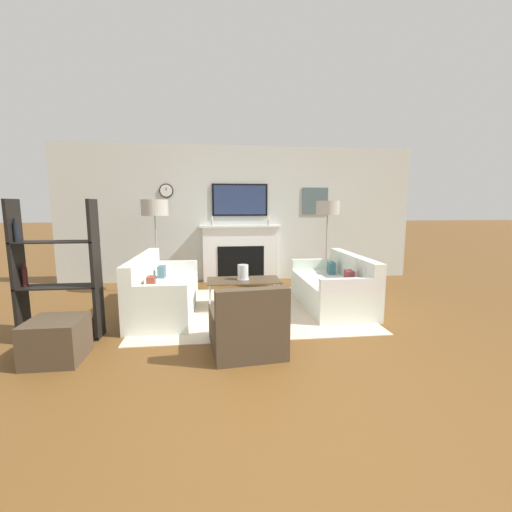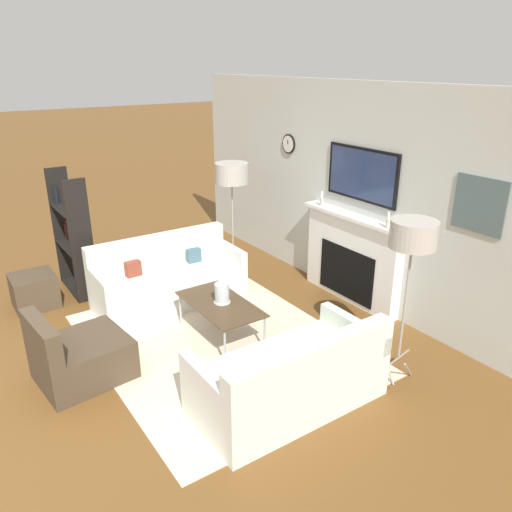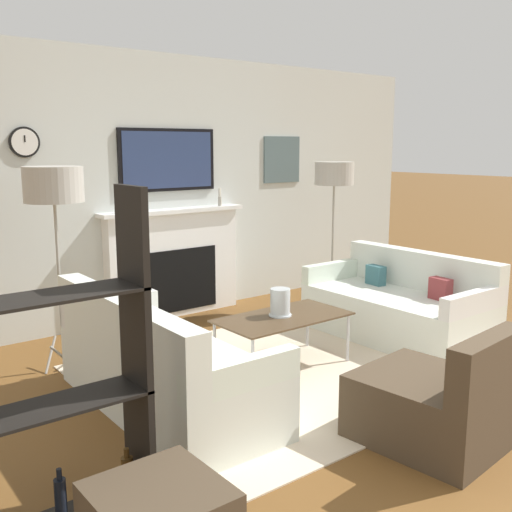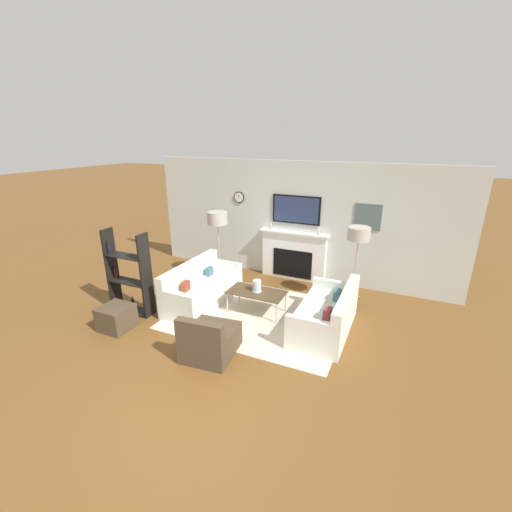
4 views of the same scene
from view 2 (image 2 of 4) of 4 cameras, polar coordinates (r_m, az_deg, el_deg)
The scene contains 11 objects.
fireplace_wall at distance 6.29m, azimuth 11.93°, elevation 5.47°, with size 7.17×0.28×2.70m.
area_rug at distance 5.60m, azimuth -4.27°, elevation -9.88°, with size 3.15×2.47×0.01m.
couch_left at distance 6.48m, azimuth -10.04°, elevation -2.73°, with size 0.81×1.87×0.83m.
couch_right at distance 4.56m, azimuth 3.97°, elevation -13.82°, with size 0.86×1.69×0.79m.
armchair at distance 5.19m, azimuth -19.62°, elevation -10.81°, with size 0.80×0.90×0.74m.
coffee_table at distance 5.51m, azimuth -4.12°, elevation -5.66°, with size 1.08×0.57×0.43m.
hurricane_candle at distance 5.47m, azimuth -3.91°, elevation -4.37°, with size 0.19×0.19×0.22m.
floor_lamp_left at distance 6.82m, azimuth -2.80°, elevation 9.30°, with size 0.45×0.45×1.63m.
floor_lamp_right at distance 4.61m, azimuth 17.53°, elevation 2.15°, with size 0.42×0.42×1.62m.
shelf_unit at distance 6.97m, azimuth -20.23°, elevation 1.93°, with size 0.87×0.28×1.60m.
ottoman at distance 6.87m, azimuth -24.00°, elevation -3.64°, with size 0.51×0.51×0.42m.
Camera 2 is at (4.16, 0.00, 2.92)m, focal length 35.00 mm.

